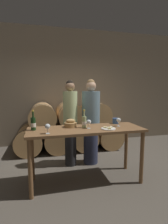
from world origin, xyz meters
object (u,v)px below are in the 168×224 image
person_left (70,122)px  tasting_table (86,136)px  bread_basket (71,124)px  wine_glass_far_left (48,127)px  blue_crock (116,121)px  wine_bottle_red (33,124)px  wine_glass_center (119,120)px  wine_bottle_white (84,122)px  wine_glass_left (89,122)px  person_right (91,121)px  cheese_plate (108,129)px

person_left → tasting_table: bearing=-78.9°
bread_basket → wine_glass_far_left: bearing=-137.3°
tasting_table → blue_crock: size_ratio=15.38×
person_left → blue_crock: person_left is taller
wine_bottle_red → tasting_table: bearing=-4.7°
wine_glass_far_left → wine_glass_center: size_ratio=1.00×
wine_bottle_red → wine_bottle_white: bearing=-1.4°
wine_glass_left → wine_glass_center: 0.54m
person_right → wine_bottle_white: bearing=-114.9°
tasting_table → person_left: person_left is taller
bread_basket → wine_glass_center: 0.82m
tasting_table → wine_glass_left: (0.04, -0.02, 0.23)m
bread_basket → wine_glass_left: 0.32m
bread_basket → wine_glass_far_left: size_ratio=1.44×
tasting_table → wine_glass_center: size_ratio=12.89×
blue_crock → wine_bottle_red: bearing=-172.9°
tasting_table → person_right: size_ratio=1.07×
wine_bottle_white → cheese_plate: size_ratio=1.31×
blue_crock → cheese_plate: 0.50m
wine_bottle_red → wine_bottle_white: 0.81m
person_left → wine_glass_far_left: 1.04m
bread_basket → wine_glass_center: wine_glass_center is taller
blue_crock → bread_basket: bread_basket is taller
cheese_plate → wine_glass_center: wine_glass_center is taller
wine_bottle_red → cheese_plate: size_ratio=1.37×
bread_basket → person_left: bearing=80.9°
person_left → cheese_plate: size_ratio=7.47×
tasting_table → person_right: person_right is taller
wine_bottle_red → wine_glass_left: (0.87, -0.09, -0.00)m
wine_glass_center → tasting_table: bearing=-177.8°
wine_bottle_red → cheese_plate: wine_bottle_red is taller
tasting_table → wine_bottle_red: size_ratio=5.92×
wine_glass_far_left → cheese_plate: bearing=3.6°
bread_basket → wine_glass_far_left: (-0.39, -0.36, 0.05)m
person_right → wine_glass_left: person_right is taller
wine_bottle_red → wine_glass_far_left: 0.34m
bread_basket → tasting_table: bearing=-33.9°
tasting_table → wine_glass_left: size_ratio=12.89×
wine_bottle_white → wine_glass_far_left: bearing=-157.0°
blue_crock → bread_basket: bearing=-173.7°
wine_bottle_white → wine_glass_center: wine_bottle_white is taller
wine_bottle_white → wine_glass_far_left: size_ratio=2.08×
person_left → wine_bottle_white: size_ratio=5.72×
bread_basket → wine_glass_far_left: 0.53m
wine_glass_far_left → wine_glass_left: same height
tasting_table → wine_glass_far_left: wine_glass_far_left is taller
tasting_table → person_right: bearing=68.0°
cheese_plate → wine_glass_center: size_ratio=1.59×
person_left → person_right: 0.43m
tasting_table → blue_crock: bearing=21.5°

